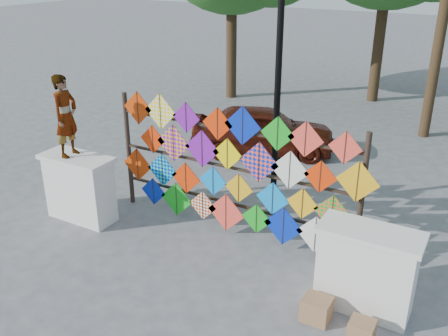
{
  "coord_description": "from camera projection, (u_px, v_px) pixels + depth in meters",
  "views": [
    {
      "loc": [
        3.84,
        -6.23,
        4.69
      ],
      "look_at": [
        -0.03,
        0.6,
        1.31
      ],
      "focal_mm": 40.0,
      "sensor_mm": 36.0,
      "label": 1
    }
  ],
  "objects": [
    {
      "name": "ground",
      "position": [
        208.0,
        250.0,
        8.57
      ],
      "size": [
        80.0,
        80.0,
        0.0
      ],
      "primitive_type": "plane",
      "color": "gray",
      "rests_on": "ground"
    },
    {
      "name": "parapet_left",
      "position": [
        80.0,
        187.0,
        9.38
      ],
      "size": [
        1.4,
        0.65,
        1.28
      ],
      "color": "white",
      "rests_on": "ground"
    },
    {
      "name": "parapet_right",
      "position": [
        366.0,
        270.0,
        6.93
      ],
      "size": [
        1.4,
        0.65,
        1.28
      ],
      "color": "white",
      "rests_on": "ground"
    },
    {
      "name": "kite_rack",
      "position": [
        233.0,
        172.0,
        8.64
      ],
      "size": [
        4.92,
        0.24,
        2.42
      ],
      "color": "black",
      "rests_on": "ground"
    },
    {
      "name": "vendor_woman",
      "position": [
        66.0,
        116.0,
        8.89
      ],
      "size": [
        0.43,
        0.59,
        1.5
      ],
      "primitive_type": "imported",
      "rotation": [
        0.0,
        0.0,
        1.7
      ],
      "color": "#99999E",
      "rests_on": "parapet_left"
    },
    {
      "name": "sedan",
      "position": [
        262.0,
        130.0,
        12.55
      ],
      "size": [
        3.87,
        2.79,
        1.23
      ],
      "primitive_type": "imported",
      "rotation": [
        0.0,
        0.0,
        1.99
      ],
      "color": "#51190E",
      "rests_on": "ground"
    },
    {
      "name": "lamppost",
      "position": [
        278.0,
        75.0,
        8.97
      ],
      "size": [
        0.28,
        0.28,
        4.46
      ],
      "color": "black",
      "rests_on": "ground"
    },
    {
      "name": "cardboard_box_near",
      "position": [
        317.0,
        309.0,
        6.9
      ],
      "size": [
        0.39,
        0.34,
        0.34
      ],
      "primitive_type": "cube",
      "color": "olive",
      "rests_on": "ground"
    },
    {
      "name": "cardboard_box_far",
      "position": [
        362.0,
        330.0,
        6.56
      ],
      "size": [
        0.33,
        0.3,
        0.28
      ],
      "primitive_type": "cube",
      "color": "olive",
      "rests_on": "ground"
    }
  ]
}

